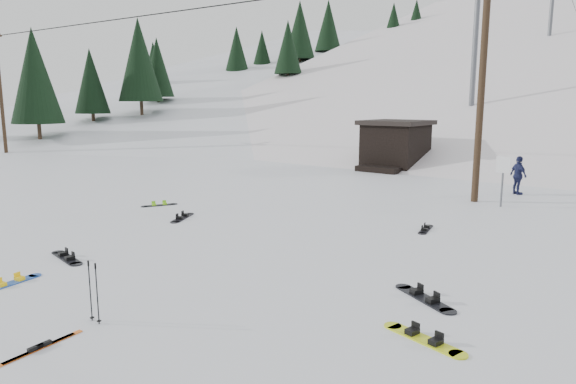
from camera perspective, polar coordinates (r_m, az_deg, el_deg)
The scene contains 18 objects.
ground at distance 10.90m, azimuth -17.33°, elevation -10.76°, with size 200.00×200.00×0.00m, color white.
ridge_left at distance 71.23m, azimuth -0.81°, elevation -1.97°, with size 34.00×85.00×38.00m, color white.
treeline_left at distance 62.47m, azimuth -4.14°, elevation 6.51°, with size 20.00×64.00×10.00m, color black, non-canonical shape.
utility_pole at distance 20.65m, azimuth 20.77°, elevation 11.87°, with size 2.00×0.26×9.00m.
utility_pole_left at distance 43.84m, azimuth -29.34°, elevation 9.93°, with size 2.00×0.26×9.00m.
trail_sign at distance 20.06m, azimuth 22.77°, elevation 2.05°, with size 0.50×0.09×1.85m.
lift_hut at distance 29.87m, azimuth 11.81°, elevation 5.16°, with size 3.40×4.10×2.75m.
lift_tower_near at distance 37.93m, azimuth 20.11°, elevation 15.59°, with size 2.20×0.36×8.00m.
hero_snowboard at distance 12.41m, azimuth -28.44°, elevation -8.86°, with size 0.47×1.37×0.10m.
hero_skis at distance 9.16m, azimuth -25.86°, elevation -15.29°, with size 0.26×1.47×0.08m.
ski_poles at distance 9.59m, azimuth -20.79°, elevation -10.30°, with size 0.30×0.08×1.09m.
board_scatter_a at distance 13.74m, azimuth -23.38°, elevation -6.69°, with size 1.56×0.50×0.11m.
board_scatter_b at distance 17.23m, azimuth -11.66°, elevation -2.78°, with size 0.86×1.39×0.11m.
board_scatter_c at distance 19.52m, azimuth -14.10°, elevation -1.40°, with size 0.72×1.24×0.09m.
board_scatter_d at distance 10.50m, azimuth 14.91°, elevation -11.27°, with size 1.53×0.96×0.12m.
board_scatter_e at distance 8.84m, azimuth 14.84°, elevation -15.47°, with size 1.54×0.58×0.11m.
board_scatter_f at distance 15.92m, azimuth 15.05°, elevation -4.00°, with size 0.48×1.27×0.09m.
skier_navy at distance 23.10m, azimuth 24.22°, elevation 1.70°, with size 0.93×0.39×1.59m, color #1D2148.
Camera 1 is at (8.59, -5.55, 3.78)m, focal length 32.00 mm.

